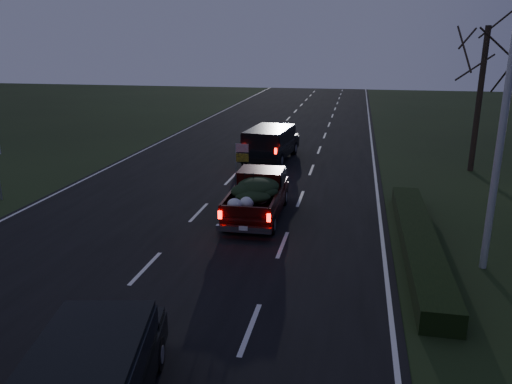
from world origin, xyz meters
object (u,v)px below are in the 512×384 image
(pickup_truck, at_px, (257,193))
(light_pole, at_px, (510,72))
(lead_suv, at_px, (270,141))
(rear_suv, at_px, (88,378))

(pickup_truck, bearing_deg, light_pole, -23.90)
(lead_suv, relative_size, rear_suv, 1.13)
(pickup_truck, distance_m, rear_suv, 10.99)
(light_pole, bearing_deg, pickup_truck, 157.19)
(light_pole, height_order, rear_suv, light_pole)
(pickup_truck, bearing_deg, rear_suv, -94.48)
(pickup_truck, xyz_separation_m, lead_suv, (-1.14, 9.24, 0.19))
(lead_suv, xyz_separation_m, rear_suv, (0.49, -20.20, -0.16))
(pickup_truck, height_order, lead_suv, pickup_truck)
(light_pole, xyz_separation_m, lead_suv, (-8.37, 12.28, -4.38))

